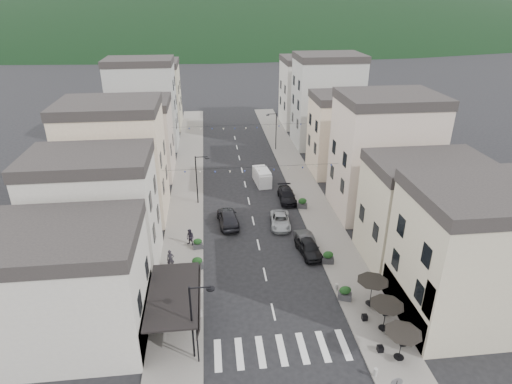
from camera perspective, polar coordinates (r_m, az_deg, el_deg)
ground at (r=30.89m, az=4.11°, el=-22.88°), size 700.00×700.00×0.00m
sidewalk_left at (r=57.14m, az=-9.07°, el=1.14°), size 4.00×76.00×0.12m
sidewalk_right at (r=58.27m, az=5.82°, el=1.82°), size 4.00×76.00×0.12m
hill_backdrop at (r=321.14m, az=-6.05°, el=20.80°), size 640.00×360.00×70.00m
boutique_building at (r=33.48m, az=-25.17°, el=-12.10°), size 12.00×8.00×8.00m
bistro_building at (r=35.57m, az=27.03°, el=-8.26°), size 10.00×8.00×10.00m
boutique_awning at (r=32.23m, az=-10.51°, el=-13.33°), size 3.77×7.50×3.28m
buildings_row_left at (r=61.26m, az=-15.89°, el=8.18°), size 10.20×54.16×14.00m
buildings_row_right at (r=62.17m, az=11.60°, el=9.05°), size 10.20×54.16×14.50m
cafe_terrace at (r=33.16m, az=16.98°, el=-14.55°), size 2.50×8.10×2.53m
streetlamp_left_near at (r=29.45m, az=-8.06°, el=-15.95°), size 1.70×0.56×6.00m
streetlamp_left_far at (r=50.13m, az=-7.64°, el=2.28°), size 1.70×0.56×6.00m
streetlamp_right_far at (r=67.86m, az=2.47°, el=8.57°), size 1.70×0.56×6.00m
bollards at (r=34.48m, az=2.46°, el=-15.68°), size 11.66×10.26×0.60m
bunting_near at (r=45.87m, az=-0.54°, el=2.94°), size 19.00×0.28×0.62m
bunting_far at (r=60.94m, az=-2.12°, el=8.57°), size 19.00×0.28×0.62m
parked_car_a at (r=41.64m, az=7.04°, el=-7.33°), size 2.33×4.54×1.48m
parked_car_b at (r=42.46m, az=6.74°, el=-6.70°), size 1.86×4.33×1.39m
parked_car_c at (r=46.21m, az=3.26°, el=-3.83°), size 2.50×4.67×1.25m
parked_car_d at (r=51.76m, az=4.14°, el=-0.46°), size 1.98×4.72×1.36m
parked_car_e at (r=46.33m, az=-3.76°, el=-3.44°), size 2.48×5.19×1.71m
delivery_van at (r=56.20m, az=0.81°, el=2.10°), size 2.14×4.44×2.05m
pedestrian_a at (r=39.84m, az=-11.33°, el=-8.80°), size 0.75×0.57×1.84m
pedestrian_b at (r=42.90m, az=-8.76°, el=-6.00°), size 1.08×1.03×1.75m
planter_la at (r=39.54m, az=-7.83°, el=-9.39°), size 1.19×0.85×1.20m
planter_lb at (r=42.46m, az=-7.77°, el=-6.84°), size 1.01×0.62×1.08m
planter_ra at (r=36.45m, az=11.77°, el=-13.06°), size 1.26×0.96×1.25m
planter_rb at (r=40.50m, az=9.57°, el=-8.59°), size 1.17×0.75×1.22m
planter_rc at (r=49.94m, az=6.20°, el=-1.49°), size 1.25×0.94×1.24m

